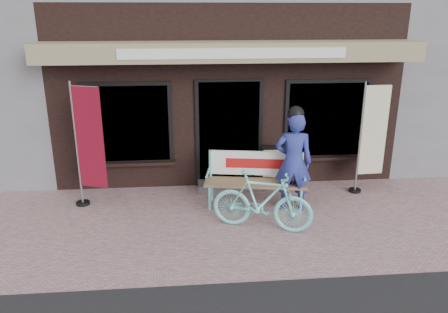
{
  "coord_description": "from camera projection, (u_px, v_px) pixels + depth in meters",
  "views": [
    {
      "loc": [
        -0.87,
        -6.46,
        3.44
      ],
      "look_at": [
        -0.22,
        0.7,
        1.05
      ],
      "focal_mm": 35.0,
      "sensor_mm": 36.0,
      "label": 1
    }
  ],
  "objects": [
    {
      "name": "nobori_cream",
      "position": [
        371.0,
        137.0,
        8.44
      ],
      "size": [
        0.65,
        0.25,
        2.21
      ],
      "rotation": [
        0.0,
        0.0,
        0.04
      ],
      "color": "gray",
      "rests_on": "ground"
    },
    {
      "name": "menu_stand",
      "position": [
        273.0,
        167.0,
        8.74
      ],
      "size": [
        0.47,
        0.13,
        0.93
      ],
      "rotation": [
        0.0,
        0.0,
        -0.07
      ],
      "color": "black",
      "rests_on": "ground"
    },
    {
      "name": "storefront",
      "position": [
        217.0,
        30.0,
        11.01
      ],
      "size": [
        7.0,
        6.77,
        6.0
      ],
      "color": "black",
      "rests_on": "ground"
    },
    {
      "name": "bicycle",
      "position": [
        262.0,
        201.0,
        7.12
      ],
      "size": [
        1.73,
        1.02,
        1.0
      ],
      "primitive_type": "imported",
      "rotation": [
        0.0,
        0.0,
        1.22
      ],
      "color": "#73E0DB",
      "rests_on": "ground"
    },
    {
      "name": "person",
      "position": [
        293.0,
        160.0,
        7.74
      ],
      "size": [
        0.73,
        0.55,
        1.91
      ],
      "rotation": [
        0.0,
        0.0,
        -0.19
      ],
      "color": "navy",
      "rests_on": "ground"
    },
    {
      "name": "bench",
      "position": [
        255.0,
        175.0,
        8.03
      ],
      "size": [
        1.9,
        0.78,
        1.0
      ],
      "rotation": [
        0.0,
        0.0,
        -0.17
      ],
      "color": "#73E0DB",
      "rests_on": "ground"
    },
    {
      "name": "nobori_red",
      "position": [
        88.0,
        145.0,
        7.76
      ],
      "size": [
        0.68,
        0.37,
        2.31
      ],
      "rotation": [
        0.0,
        0.0,
        -0.35
      ],
      "color": "gray",
      "rests_on": "ground"
    },
    {
      "name": "ground",
      "position": [
        241.0,
        229.0,
        7.26
      ],
      "size": [
        70.0,
        70.0,
        0.0
      ],
      "primitive_type": "plane",
      "color": "#B1878A",
      "rests_on": "ground"
    }
  ]
}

